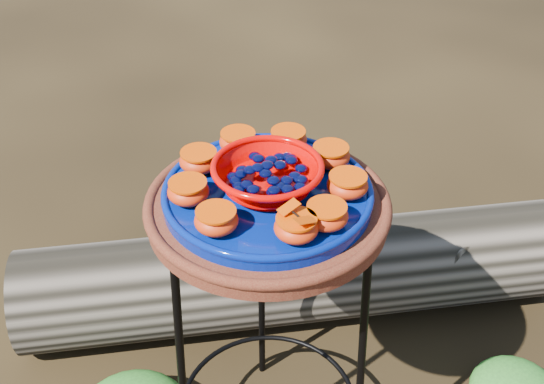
{
  "coord_description": "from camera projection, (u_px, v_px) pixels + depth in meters",
  "views": [
    {
      "loc": [
        -0.07,
        -0.98,
        1.47
      ],
      "look_at": [
        0.01,
        0.0,
        0.75
      ],
      "focal_mm": 45.0,
      "sensor_mm": 36.0,
      "label": 1
    }
  ],
  "objects": [
    {
      "name": "driftwood_log",
      "position": [
        295.0,
        273.0,
        1.94
      ],
      "size": [
        1.54,
        0.5,
        0.29
      ],
      "primitive_type": null,
      "rotation": [
        0.0,
        0.0,
        0.07
      ],
      "color": "black",
      "rests_on": "ground"
    },
    {
      "name": "cobalt_plate",
      "position": [
        268.0,
        195.0,
        1.22
      ],
      "size": [
        0.37,
        0.37,
        0.02
      ],
      "primitive_type": "cylinder",
      "color": "#021360",
      "rests_on": "terracotta_saucer"
    },
    {
      "name": "orange_half_7",
      "position": [
        188.0,
        192.0,
        1.17
      ],
      "size": [
        0.07,
        0.07,
        0.04
      ],
      "primitive_type": "ellipsoid",
      "color": "red",
      "rests_on": "cobalt_plate"
    },
    {
      "name": "red_bowl",
      "position": [
        267.0,
        177.0,
        1.2
      ],
      "size": [
        0.19,
        0.19,
        0.05
      ],
      "primitive_type": null,
      "color": "#D10200",
      "rests_on": "cobalt_plate"
    },
    {
      "name": "orange_half_2",
      "position": [
        347.0,
        185.0,
        1.19
      ],
      "size": [
        0.07,
        0.07,
        0.04
      ],
      "primitive_type": "ellipsoid",
      "color": "red",
      "rests_on": "cobalt_plate"
    },
    {
      "name": "orange_half_8",
      "position": [
        216.0,
        220.0,
        1.11
      ],
      "size": [
        0.07,
        0.07,
        0.04
      ],
      "primitive_type": "ellipsoid",
      "color": "red",
      "rests_on": "cobalt_plate"
    },
    {
      "name": "glass_gems",
      "position": [
        267.0,
        159.0,
        1.17
      ],
      "size": [
        0.15,
        0.15,
        0.02
      ],
      "primitive_type": null,
      "color": "black",
      "rests_on": "red_bowl"
    },
    {
      "name": "butterfly",
      "position": [
        297.0,
        215.0,
        1.08
      ],
      "size": [
        0.09,
        0.08,
        0.01
      ],
      "primitive_type": null,
      "rotation": [
        0.0,
        0.0,
        0.53
      ],
      "color": "#C83900",
      "rests_on": "orange_half_0"
    },
    {
      "name": "orange_half_5",
      "position": [
        238.0,
        142.0,
        1.3
      ],
      "size": [
        0.07,
        0.07,
        0.04
      ],
      "primitive_type": "ellipsoid",
      "color": "red",
      "rests_on": "cobalt_plate"
    },
    {
      "name": "orange_half_0",
      "position": [
        296.0,
        228.0,
        1.09
      ],
      "size": [
        0.07,
        0.07,
        0.04
      ],
      "primitive_type": "ellipsoid",
      "color": "red",
      "rests_on": "cobalt_plate"
    },
    {
      "name": "foliage_back",
      "position": [
        242.0,
        258.0,
        2.1
      ],
      "size": [
        0.28,
        0.28,
        0.14
      ],
      "primitive_type": "ellipsoid",
      "color": "#255A1D",
      "rests_on": "ground"
    },
    {
      "name": "orange_half_6",
      "position": [
        199.0,
        161.0,
        1.25
      ],
      "size": [
        0.07,
        0.07,
        0.04
      ],
      "primitive_type": "ellipsoid",
      "color": "red",
      "rests_on": "cobalt_plate"
    },
    {
      "name": "orange_half_4",
      "position": [
        288.0,
        140.0,
        1.31
      ],
      "size": [
        0.07,
        0.07,
        0.04
      ],
      "primitive_type": "ellipsoid",
      "color": "red",
      "rests_on": "cobalt_plate"
    },
    {
      "name": "orange_half_1",
      "position": [
        326.0,
        216.0,
        1.12
      ],
      "size": [
        0.07,
        0.07,
        0.04
      ],
      "primitive_type": "ellipsoid",
      "color": "red",
      "rests_on": "cobalt_plate"
    },
    {
      "name": "terracotta_saucer",
      "position": [
        268.0,
        208.0,
        1.24
      ],
      "size": [
        0.44,
        0.44,
        0.04
      ],
      "primitive_type": "cylinder",
      "color": "#450D09",
      "rests_on": "plant_stand"
    },
    {
      "name": "orange_half_3",
      "position": [
        331.0,
        156.0,
        1.26
      ],
      "size": [
        0.07,
        0.07,
        0.04
      ],
      "primitive_type": "ellipsoid",
      "color": "red",
      "rests_on": "cobalt_plate"
    },
    {
      "name": "plant_stand",
      "position": [
        268.0,
        345.0,
        1.45
      ],
      "size": [
        0.44,
        0.44,
        0.7
      ],
      "primitive_type": null,
      "color": "black",
      "rests_on": "ground"
    }
  ]
}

